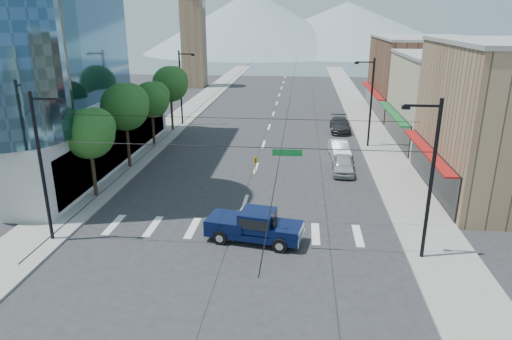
# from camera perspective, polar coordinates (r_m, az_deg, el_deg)

# --- Properties ---
(ground) EXTENTS (160.00, 160.00, 0.00)m
(ground) POSITION_cam_1_polar(r_m,az_deg,el_deg) (27.79, -2.96, -8.88)
(ground) COLOR #28282B
(ground) RESTS_ON ground
(sidewalk_left) EXTENTS (4.00, 120.00, 0.15)m
(sidewalk_left) POSITION_cam_1_polar(r_m,az_deg,el_deg) (67.49, -8.02, 7.59)
(sidewalk_left) COLOR gray
(sidewalk_left) RESTS_ON ground
(sidewalk_right) EXTENTS (4.00, 120.00, 0.15)m
(sidewalk_right) POSITION_cam_1_polar(r_m,az_deg,el_deg) (66.09, 12.81, 7.07)
(sidewalk_right) COLOR gray
(sidewalk_right) RESTS_ON ground
(shop_mid) EXTENTS (12.00, 14.00, 9.00)m
(shop_mid) POSITION_cam_1_polar(r_m,az_deg,el_deg) (51.63, 24.11, 7.76)
(shop_mid) COLOR tan
(shop_mid) RESTS_ON ground
(shop_far) EXTENTS (12.00, 18.00, 10.00)m
(shop_far) POSITION_cam_1_polar(r_m,az_deg,el_deg) (66.79, 20.07, 10.83)
(shop_far) COLOR brown
(shop_far) RESTS_ON ground
(clock_tower) EXTENTS (4.80, 4.80, 20.40)m
(clock_tower) POSITION_cam_1_polar(r_m,az_deg,el_deg) (88.74, -7.86, 17.09)
(clock_tower) COLOR #8C6B4C
(clock_tower) RESTS_ON ground
(mountain_left) EXTENTS (80.00, 80.00, 22.00)m
(mountain_left) POSITION_cam_1_polar(r_m,az_deg,el_deg) (175.36, -0.43, 18.08)
(mountain_left) COLOR gray
(mountain_left) RESTS_ON ground
(mountain_right) EXTENTS (90.00, 90.00, 18.00)m
(mountain_right) POSITION_cam_1_polar(r_m,az_deg,el_deg) (185.08, 11.27, 17.15)
(mountain_right) COLOR gray
(mountain_right) RESTS_ON ground
(tree_near) EXTENTS (3.65, 3.64, 6.71)m
(tree_near) POSITION_cam_1_polar(r_m,az_deg,el_deg) (34.81, -19.91, 4.51)
(tree_near) COLOR black
(tree_near) RESTS_ON ground
(tree_midnear) EXTENTS (4.09, 4.09, 7.52)m
(tree_midnear) POSITION_cam_1_polar(r_m,az_deg,el_deg) (40.96, -15.89, 7.77)
(tree_midnear) COLOR black
(tree_midnear) RESTS_ON ground
(tree_midfar) EXTENTS (3.65, 3.64, 6.71)m
(tree_midfar) POSITION_cam_1_polar(r_m,az_deg,el_deg) (47.53, -12.80, 8.71)
(tree_midfar) COLOR black
(tree_midfar) RESTS_ON ground
(tree_far) EXTENTS (4.09, 4.09, 7.52)m
(tree_far) POSITION_cam_1_polar(r_m,az_deg,el_deg) (54.05, -10.53, 10.66)
(tree_far) COLOR black
(tree_far) RESTS_ON ground
(signal_rig) EXTENTS (21.80, 0.20, 9.00)m
(signal_rig) POSITION_cam_1_polar(r_m,az_deg,el_deg) (25.01, -3.04, -0.50)
(signal_rig) COLOR black
(signal_rig) RESTS_ON ground
(lamp_pole_nw) EXTENTS (2.00, 0.25, 9.00)m
(lamp_pole_nw) POSITION_cam_1_polar(r_m,az_deg,el_deg) (56.80, -9.28, 10.44)
(lamp_pole_nw) COLOR black
(lamp_pole_nw) RESTS_ON ground
(lamp_pole_ne) EXTENTS (2.00, 0.25, 9.00)m
(lamp_pole_ne) POSITION_cam_1_polar(r_m,az_deg,el_deg) (47.49, 14.06, 8.55)
(lamp_pole_ne) COLOR black
(lamp_pole_ne) RESTS_ON ground
(pickup_truck) EXTENTS (6.05, 3.02, 1.96)m
(pickup_truck) POSITION_cam_1_polar(r_m,az_deg,el_deg) (27.37, -0.28, -6.92)
(pickup_truck) COLOR #071136
(pickup_truck) RESTS_ON ground
(pedestrian) EXTENTS (0.52, 0.76, 2.00)m
(pedestrian) POSITION_cam_1_polar(r_m,az_deg,el_deg) (26.86, 2.25, -7.51)
(pedestrian) COLOR black
(pedestrian) RESTS_ON ground
(parked_car_near) EXTENTS (1.98, 4.54, 1.53)m
(parked_car_near) POSITION_cam_1_polar(r_m,az_deg,el_deg) (39.86, 10.85, 0.69)
(parked_car_near) COLOR silver
(parked_car_near) RESTS_ON ground
(parked_car_mid) EXTENTS (2.01, 4.75, 1.52)m
(parked_car_mid) POSITION_cam_1_polar(r_m,az_deg,el_deg) (44.40, 10.36, 2.58)
(parked_car_mid) COLOR silver
(parked_car_mid) RESTS_ON ground
(parked_car_far) EXTENTS (2.28, 5.49, 1.59)m
(parked_car_far) POSITION_cam_1_polar(r_m,az_deg,el_deg) (54.53, 10.46, 5.60)
(parked_car_far) COLOR #2B2B2E
(parked_car_far) RESTS_ON ground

